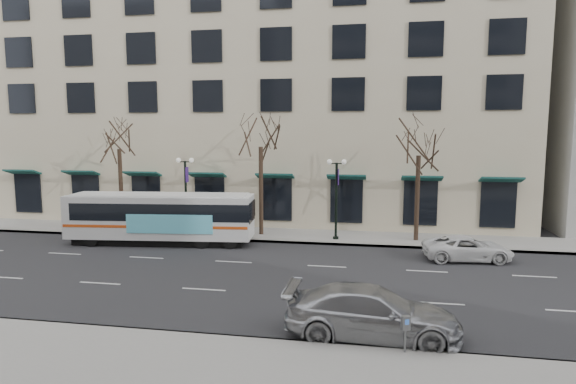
% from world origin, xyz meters
% --- Properties ---
extents(ground, '(160.00, 160.00, 0.00)m').
position_xyz_m(ground, '(0.00, 0.00, 0.00)').
color(ground, black).
rests_on(ground, ground).
extents(sidewalk_far, '(80.00, 4.00, 0.15)m').
position_xyz_m(sidewalk_far, '(5.00, 9.00, 0.07)').
color(sidewalk_far, gray).
rests_on(sidewalk_far, ground).
extents(building_hotel, '(40.00, 20.00, 24.00)m').
position_xyz_m(building_hotel, '(-2.00, 21.00, 12.00)').
color(building_hotel, '#C2B394').
rests_on(building_hotel, ground).
extents(tree_far_left, '(3.60, 3.60, 8.34)m').
position_xyz_m(tree_far_left, '(-10.00, 8.80, 6.70)').
color(tree_far_left, black).
rests_on(tree_far_left, ground).
extents(tree_far_mid, '(3.60, 3.60, 8.55)m').
position_xyz_m(tree_far_mid, '(0.00, 8.80, 6.91)').
color(tree_far_mid, black).
rests_on(tree_far_mid, ground).
extents(tree_far_right, '(3.60, 3.60, 8.06)m').
position_xyz_m(tree_far_right, '(10.00, 8.80, 6.42)').
color(tree_far_right, black).
rests_on(tree_far_right, ground).
extents(lamp_post_left, '(1.22, 0.45, 5.21)m').
position_xyz_m(lamp_post_left, '(-4.99, 8.20, 2.94)').
color(lamp_post_left, black).
rests_on(lamp_post_left, ground).
extents(lamp_post_right, '(1.22, 0.45, 5.21)m').
position_xyz_m(lamp_post_right, '(5.01, 8.20, 2.94)').
color(lamp_post_right, black).
rests_on(lamp_post_right, ground).
extents(city_bus, '(11.65, 3.68, 3.11)m').
position_xyz_m(city_bus, '(-5.60, 5.71, 1.70)').
color(city_bus, silver).
rests_on(city_bus, ground).
extents(silver_car, '(5.93, 2.50, 1.71)m').
position_xyz_m(silver_car, '(7.31, -6.01, 0.86)').
color(silver_car, '#ABADB3').
rests_on(silver_car, ground).
extents(white_pickup, '(4.90, 2.68, 1.30)m').
position_xyz_m(white_pickup, '(12.37, 4.86, 0.65)').
color(white_pickup, silver).
rests_on(white_pickup, ground).
extents(pay_station, '(0.29, 0.25, 1.16)m').
position_xyz_m(pay_station, '(8.33, -7.30, 0.99)').
color(pay_station, slate).
rests_on(pay_station, sidewalk_near).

